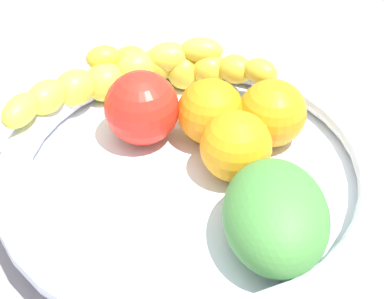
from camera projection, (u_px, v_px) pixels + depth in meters
kitchen_counter at (192, 200)px, 52.81cm from camera, size 120.00×120.00×3.00cm
fruit_bowl at (192, 170)px, 50.25cm from camera, size 34.23×34.23×4.59cm
banana_draped_left at (183, 67)px, 58.53cm from camera, size 9.25×19.27×5.16cm
banana_draped_right at (109, 78)px, 56.52cm from camera, size 21.14×13.97×5.65cm
orange_front at (272, 113)px, 52.18cm from camera, size 6.34×6.34×6.34cm
orange_mid_left at (236, 146)px, 48.70cm from camera, size 6.31×6.31×6.31cm
orange_mid_right at (211, 112)px, 52.38cm from camera, size 6.27×6.27×6.27cm
mango_green at (276, 215)px, 42.78cm from camera, size 13.46×12.29×6.28cm
tomato_red at (142, 108)px, 52.20cm from camera, size 7.01×7.01×7.01cm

